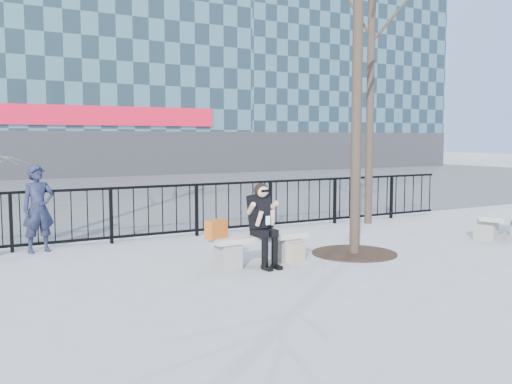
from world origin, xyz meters
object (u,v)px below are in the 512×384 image
bench_main (259,246)px  bench_second (505,223)px  seated_woman (263,225)px  standing_man (38,209)px

bench_main → bench_second: bearing=-3.1°
bench_second → seated_woman: bearing=158.0°
seated_woman → standing_man: (-2.96, 2.95, 0.12)m
bench_main → seated_woman: (0.00, -0.16, 0.37)m
seated_woman → bench_main: bearing=90.0°
bench_second → seated_woman: size_ratio=1.27×
bench_main → standing_man: (-2.96, 2.79, 0.49)m
standing_man → bench_main: bearing=-53.8°
bench_second → standing_man: 9.18m
bench_main → standing_man: standing_man is taller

